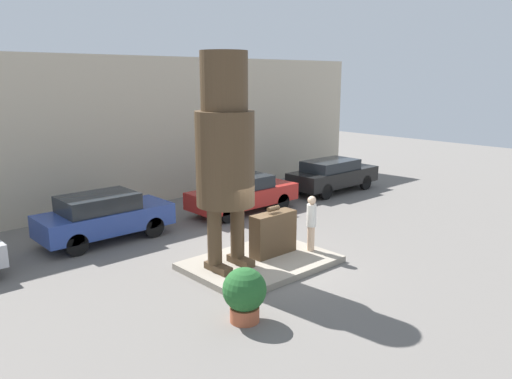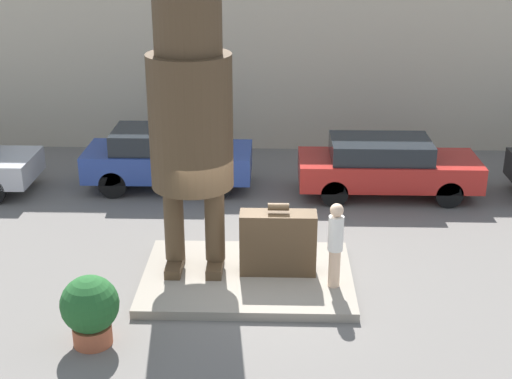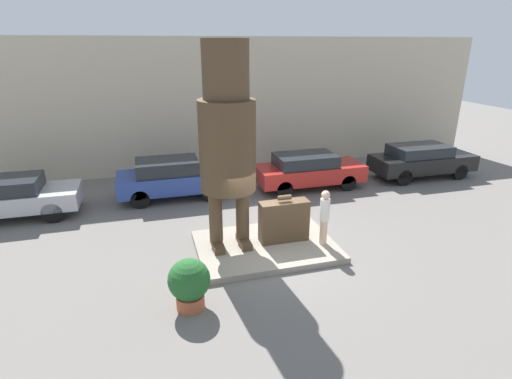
{
  "view_description": "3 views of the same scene",
  "coord_description": "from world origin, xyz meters",
  "views": [
    {
      "loc": [
        -9.16,
        -9.93,
        5.33
      ],
      "look_at": [
        -0.41,
        -0.25,
        2.35
      ],
      "focal_mm": 35.0,
      "sensor_mm": 36.0,
      "label": 1
    },
    {
      "loc": [
        0.52,
        -12.41,
        6.83
      ],
      "look_at": [
        0.17,
        -0.1,
        2.0
      ],
      "focal_mm": 50.0,
      "sensor_mm": 36.0,
      "label": 2
    },
    {
      "loc": [
        -3.18,
        -10.18,
        5.84
      ],
      "look_at": [
        -0.25,
        0.19,
        1.87
      ],
      "focal_mm": 28.0,
      "sensor_mm": 36.0,
      "label": 3
    }
  ],
  "objects": [
    {
      "name": "giant_suitcase",
      "position": [
        0.59,
        0.1,
        0.82
      ],
      "size": [
        1.48,
        0.49,
        1.46
      ],
      "color": "#4C3823",
      "rests_on": "pedestal"
    },
    {
      "name": "tourist",
      "position": [
        1.66,
        -0.43,
        1.1
      ],
      "size": [
        0.29,
        0.29,
        1.69
      ],
      "color": "beige",
      "rests_on": "pedestal"
    },
    {
      "name": "parked_car_red",
      "position": [
        3.34,
        4.72,
        0.8
      ],
      "size": [
        4.53,
        1.77,
        1.49
      ],
      "color": "#B2231E",
      "rests_on": "ground_plane"
    },
    {
      "name": "pedestal",
      "position": [
        0.0,
        0.0,
        0.09
      ],
      "size": [
        4.1,
        2.93,
        0.18
      ],
      "color": "gray",
      "rests_on": "ground_plane"
    },
    {
      "name": "ground_plane",
      "position": [
        0.0,
        0.0,
        0.0
      ],
      "size": [
        60.0,
        60.0,
        0.0
      ],
      "primitive_type": "plane",
      "color": "slate"
    },
    {
      "name": "statue_figure",
      "position": [
        -1.05,
        0.26,
        3.56
      ],
      "size": [
        1.56,
        1.56,
        5.78
      ],
      "color": "#4C3823",
      "rests_on": "pedestal"
    },
    {
      "name": "planter_pot",
      "position": [
        -2.53,
        -2.22,
        0.68
      ],
      "size": [
        0.98,
        0.98,
        1.25
      ],
      "color": "#AD5638",
      "rests_on": "ground_plane"
    },
    {
      "name": "building_backdrop",
      "position": [
        0.0,
        8.72,
        3.06
      ],
      "size": [
        28.0,
        0.6,
        6.13
      ],
      "color": "beige",
      "rests_on": "ground_plane"
    },
    {
      "name": "parked_car_blue",
      "position": [
        -2.31,
        5.11,
        0.85
      ],
      "size": [
        4.31,
        1.76,
        1.59
      ],
      "color": "#284293",
      "rests_on": "ground_plane"
    }
  ]
}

